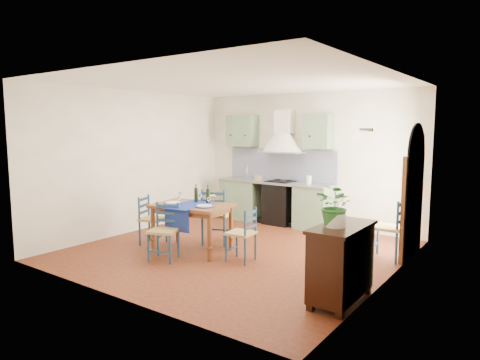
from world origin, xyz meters
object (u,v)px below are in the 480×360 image
at_px(sideboard, 341,260).
at_px(chair_near, 164,231).
at_px(dining_table, 192,210).
at_px(potted_plant, 336,206).

bearing_deg(sideboard, chair_near, -178.96).
distance_m(dining_table, potted_plant, 2.94).
xyz_separation_m(dining_table, chair_near, (-0.05, -0.60, -0.25)).
bearing_deg(dining_table, potted_plant, -13.32).
bearing_deg(sideboard, potted_plant, -105.69).
bearing_deg(chair_near, dining_table, 85.48).
bearing_deg(potted_plant, dining_table, 166.68).
distance_m(sideboard, potted_plant, 0.69).
relative_size(dining_table, potted_plant, 2.73).
height_order(chair_near, potted_plant, potted_plant).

